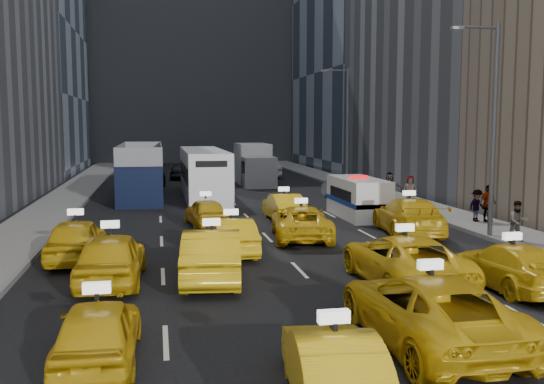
{
  "coord_description": "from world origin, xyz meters",
  "views": [
    {
      "loc": [
        -4.6,
        -11.33,
        4.84
      ],
      "look_at": [
        0.15,
        13.74,
        2.0
      ],
      "focal_mm": 40.0,
      "sensor_mm": 36.0,
      "label": 1
    }
  ],
  "objects": [
    {
      "name": "ground",
      "position": [
        0.0,
        0.0,
        0.0
      ],
      "size": [
        160.0,
        160.0,
        0.0
      ],
      "primitive_type": "plane",
      "color": "black",
      "rests_on": "ground"
    },
    {
      "name": "sidewalk_east",
      "position": [
        10.5,
        25.0,
        0.07
      ],
      "size": [
        3.0,
        90.0,
        0.15
      ],
      "primitive_type": "cube",
      "color": "gray",
      "rests_on": "ground"
    },
    {
      "name": "box_truck",
      "position": [
        3.09,
        37.04,
        1.62
      ],
      "size": [
        2.95,
        7.36,
        3.29
      ],
      "rotation": [
        0.0,
        0.0,
        -0.07
      ],
      "color": "white",
      "rests_on": "ground"
    },
    {
      "name": "streetlight_far",
      "position": [
        9.18,
        32.0,
        4.92
      ],
      "size": [
        2.15,
        0.22,
        9.0
      ],
      "color": "#595B60",
      "rests_on": "ground"
    },
    {
      "name": "taxi_6",
      "position": [
        1.24,
        0.81,
        0.79
      ],
      "size": [
        2.68,
        5.7,
        1.57
      ],
      "primitive_type": "imported",
      "rotation": [
        0.0,
        0.0,
        3.15
      ],
      "color": "gold",
      "rests_on": "ground"
    },
    {
      "name": "taxi_10",
      "position": [
        2.68,
        5.59,
        0.77
      ],
      "size": [
        2.58,
        5.56,
        1.54
      ],
      "primitive_type": "imported",
      "rotation": [
        0.0,
        0.0,
        3.14
      ],
      "color": "gold",
      "rests_on": "ground"
    },
    {
      "name": "misc_car_3",
      "position": [
        -2.7,
        43.16,
        0.68
      ],
      "size": [
        1.94,
        4.11,
        1.36
      ],
      "primitive_type": "imported",
      "rotation": [
        0.0,
        0.0,
        3.06
      ],
      "color": "black",
      "rests_on": "ground"
    },
    {
      "name": "taxi_12",
      "position": [
        -7.49,
        10.8,
        0.78
      ],
      "size": [
        1.92,
        4.59,
        1.55
      ],
      "primitive_type": "imported",
      "rotation": [
        0.0,
        0.0,
        3.12
      ],
      "color": "gold",
      "rests_on": "ground"
    },
    {
      "name": "taxi_14",
      "position": [
        1.35,
        13.43,
        0.71
      ],
      "size": [
        3.04,
        5.38,
        1.42
      ],
      "primitive_type": "imported",
      "rotation": [
        0.0,
        0.0,
        3.0
      ],
      "color": "gold",
      "rests_on": "ground"
    },
    {
      "name": "city_bus",
      "position": [
        -1.6,
        29.03,
        1.59
      ],
      "size": [
        3.36,
        12.52,
        3.2
      ],
      "rotation": [
        0.0,
        0.0,
        -0.06
      ],
      "color": "white",
      "rests_on": "ground"
    },
    {
      "name": "taxi_16",
      "position": [
        -2.37,
        17.5,
        0.67
      ],
      "size": [
        2.07,
        4.1,
        1.34
      ],
      "primitive_type": "imported",
      "rotation": [
        0.0,
        0.0,
        3.27
      ],
      "color": "gold",
      "rests_on": "ground"
    },
    {
      "name": "nypd_van",
      "position": [
        5.7,
        18.73,
        1.0
      ],
      "size": [
        2.17,
        5.22,
        2.21
      ],
      "rotation": [
        0.0,
        0.0,
        -0.03
      ],
      "color": "silver",
      "rests_on": "ground"
    },
    {
      "name": "misc_car_4",
      "position": [
        5.7,
        43.15,
        0.72
      ],
      "size": [
        2.02,
        4.54,
        1.45
      ],
      "primitive_type": "imported",
      "rotation": [
        0.0,
        0.0,
        3.03
      ],
      "color": "#A6A9AE",
      "rests_on": "ground"
    },
    {
      "name": "double_decker",
      "position": [
        -5.67,
        29.95,
        1.73
      ],
      "size": [
        2.81,
        12.03,
        3.5
      ],
      "rotation": [
        0.0,
        0.0,
        -0.01
      ],
      "color": "black",
      "rests_on": "ground"
    },
    {
      "name": "taxi_13",
      "position": [
        -1.94,
        10.94,
        0.69
      ],
      "size": [
        1.66,
        4.26,
        1.38
      ],
      "primitive_type": "imported",
      "rotation": [
        0.0,
        0.0,
        3.19
      ],
      "color": "gold",
      "rests_on": "ground"
    },
    {
      "name": "streetlight_near",
      "position": [
        9.18,
        12.0,
        4.92
      ],
      "size": [
        2.15,
        0.22,
        9.0
      ],
      "color": "#595B60",
      "rests_on": "ground"
    },
    {
      "name": "building_backdrop",
      "position": [
        0.0,
        72.0,
        20.0
      ],
      "size": [
        30.0,
        12.0,
        40.0
      ],
      "primitive_type": "cube",
      "color": "slate",
      "rests_on": "ground"
    },
    {
      "name": "pedestrian_5",
      "position": [
        9.49,
        23.94,
        1.03
      ],
      "size": [
        1.7,
        1.03,
        1.77
      ],
      "primitive_type": "imported",
      "rotation": [
        0.0,
        0.0,
        -0.37
      ],
      "color": "gray",
      "rests_on": "sidewalk_east"
    },
    {
      "name": "sidewalk_west",
      "position": [
        -10.5,
        25.0,
        0.07
      ],
      "size": [
        3.0,
        90.0,
        0.15
      ],
      "primitive_type": "cube",
      "color": "gray",
      "rests_on": "ground"
    },
    {
      "name": "misc_car_1",
      "position": [
        -5.69,
        38.51,
        0.84
      ],
      "size": [
        3.5,
        6.33,
        1.68
      ],
      "primitive_type": "imported",
      "rotation": [
        0.0,
        0.0,
        3.27
      ],
      "color": "black",
      "rests_on": "ground"
    },
    {
      "name": "curb_west",
      "position": [
        -9.05,
        25.0,
        0.09
      ],
      "size": [
        0.15,
        90.0,
        0.18
      ],
      "primitive_type": "cube",
      "color": "slate",
      "rests_on": "ground"
    },
    {
      "name": "pedestrian_2",
      "position": [
        10.62,
        15.44,
        0.93
      ],
      "size": [
        1.09,
        0.73,
        1.57
      ],
      "primitive_type": "imported",
      "rotation": [
        0.0,
        0.0,
        0.35
      ],
      "color": "gray",
      "rests_on": "sidewalk_east"
    },
    {
      "name": "taxi_9",
      "position": [
        -3.0,
        7.18,
        0.82
      ],
      "size": [
        2.25,
        5.11,
        1.63
      ],
      "primitive_type": "imported",
      "rotation": [
        0.0,
        0.0,
        3.03
      ],
      "color": "gold",
      "rests_on": "ground"
    },
    {
      "name": "taxi_17",
      "position": [
        1.65,
        18.43,
        0.69
      ],
      "size": [
        1.55,
        4.24,
        1.39
      ],
      "primitive_type": "imported",
      "rotation": [
        0.0,
        0.0,
        3.16
      ],
      "color": "gold",
      "rests_on": "ground"
    },
    {
      "name": "misc_car_0",
      "position": [
        7.0,
        26.37,
        0.68
      ],
      "size": [
        1.57,
        4.2,
        1.37
      ],
      "primitive_type": "imported",
      "rotation": [
        0.0,
        0.0,
        3.11
      ],
      "color": "#A0A1A7",
      "rests_on": "ground"
    },
    {
      "name": "taxi_5",
      "position": [
        -1.68,
        -1.63,
        0.68
      ],
      "size": [
        1.85,
        4.23,
        1.35
      ],
      "primitive_type": "imported",
      "rotation": [
        0.0,
        0.0,
        3.04
      ],
      "color": "gold",
      "rests_on": "ground"
    },
    {
      "name": "taxi_8",
      "position": [
        -6.05,
        7.4,
        0.81
      ],
      "size": [
        2.1,
        4.82,
        1.62
      ],
      "primitive_type": "imported",
      "rotation": [
        0.0,
        0.0,
        3.1
      ],
      "color": "gold",
      "rests_on": "ground"
    },
    {
      "name": "misc_car_2",
      "position": [
        1.79,
        44.34,
        0.83
      ],
      "size": [
        2.64,
        5.81,
        1.65
      ],
      "primitive_type": "imported",
      "rotation": [
        0.0,
        0.0,
        3.08
      ],
      "color": "gray",
      "rests_on": "ground"
    },
    {
      "name": "pedestrian_1",
      "position": [
        9.62,
        10.47,
        0.97
      ],
      "size": [
        0.86,
        0.56,
        1.65
      ],
      "primitive_type": "imported",
      "rotation": [
        0.0,
        0.0,
        -0.16
      ],
      "color": "gray",
      "rests_on": "sidewalk_east"
    },
    {
      "name": "curb_east",
      "position": [
        9.05,
        25.0,
        0.09
      ],
      "size": [
        0.15,
        90.0,
        0.18
      ],
      "primitive_type": "cube",
      "color": "slate",
      "rests_on": "ground"
    },
    {
      "name": "pedestrian_3",
      "position": [
        11.07,
        15.26,
        1.05
      ],
      "size": [
        1.15,
        0.77,
        1.8
      ],
      "primitive_type": "imported",
      "rotation": [
        0.0,
        0.0,
        0.31
      ],
      "color": "gray",
      "rests_on": "sidewalk_east"
    },
    {
      "name": "pedestrian_4",
      "position": [
        10.01,
        22.0,
        1.01
      ],
      "size": [
        0.95,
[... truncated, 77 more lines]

